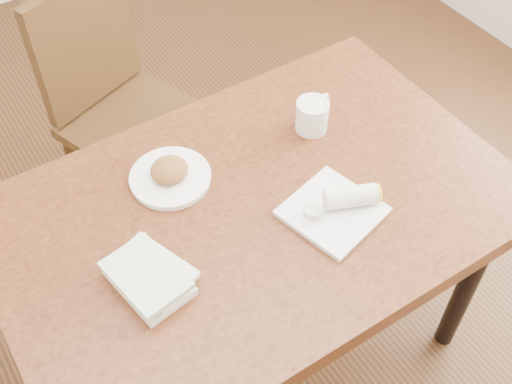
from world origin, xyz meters
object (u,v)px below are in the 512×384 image
table (256,224)px  chair_far (118,99)px  plate_burrito (339,207)px  book_stack (149,276)px  plate_scone (170,175)px  coffee_mug (313,114)px

table → chair_far: 0.81m
table → plate_burrito: (0.16, -0.13, 0.10)m
book_stack → table: bearing=10.8°
plate_scone → plate_burrito: 0.44m
coffee_mug → book_stack: (-0.62, -0.22, -0.02)m
plate_burrito → book_stack: (-0.49, 0.07, 0.00)m
chair_far → plate_burrito: size_ratio=3.70×
chair_far → plate_scone: chair_far is taller
plate_scone → coffee_mug: coffee_mug is taller
table → chair_far: bearing=93.8°
chair_far → book_stack: (-0.28, -0.86, 0.23)m
table → plate_scone: bearing=126.8°
chair_far → coffee_mug: chair_far is taller
table → book_stack: 0.35m
table → chair_far: size_ratio=1.38×
chair_far → table: bearing=-86.2°
table → plate_scone: plate_scone is taller
chair_far → plate_scone: (-0.09, -0.60, 0.22)m
table → coffee_mug: bearing=28.3°
coffee_mug → plate_scone: bearing=175.2°
table → plate_burrito: bearing=-39.5°
chair_far → plate_burrito: chair_far is taller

